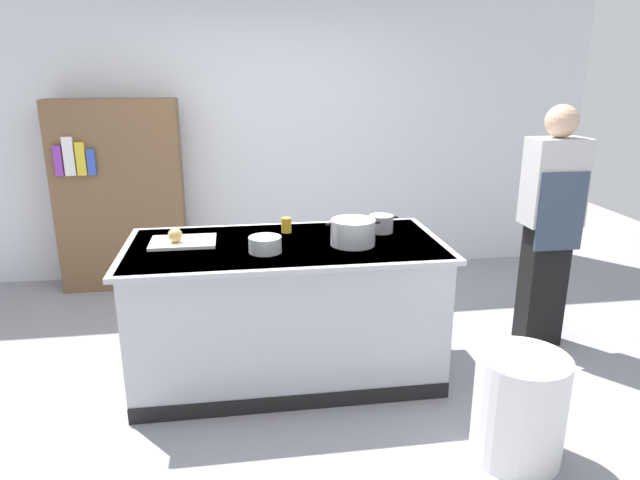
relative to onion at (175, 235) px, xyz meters
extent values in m
plane|color=gray|center=(0.67, -0.06, -0.96)|extent=(10.00, 10.00, 0.00)
cube|color=silver|center=(0.67, 2.04, 0.54)|extent=(6.40, 0.12, 3.00)
cube|color=#B7BABF|center=(0.67, -0.06, -0.51)|extent=(1.90, 0.90, 0.90)
cube|color=#B7BABF|center=(0.67, -0.06, -0.08)|extent=(1.98, 0.98, 0.03)
cube|color=black|center=(0.67, -0.51, -0.91)|extent=(1.90, 0.01, 0.10)
cube|color=silver|center=(0.04, 0.03, -0.05)|extent=(0.40, 0.28, 0.02)
sphere|color=tan|center=(0.00, 0.00, 0.00)|extent=(0.09, 0.09, 0.09)
cylinder|color=#B7BABF|center=(1.08, -0.14, 0.02)|extent=(0.27, 0.27, 0.16)
cube|color=black|center=(0.93, -0.14, 0.07)|extent=(0.04, 0.02, 0.01)
cube|color=black|center=(1.23, -0.14, 0.07)|extent=(0.04, 0.02, 0.01)
cylinder|color=#99999E|center=(1.32, 0.10, -0.01)|extent=(0.16, 0.16, 0.11)
cube|color=black|center=(1.23, 0.10, 0.03)|extent=(0.04, 0.02, 0.01)
cube|color=black|center=(1.42, 0.10, 0.03)|extent=(0.04, 0.02, 0.01)
cylinder|color=#B7BABF|center=(0.54, -0.21, -0.02)|extent=(0.20, 0.20, 0.09)
cylinder|color=yellow|center=(0.70, 0.19, -0.01)|extent=(0.07, 0.07, 0.10)
cylinder|color=white|center=(1.77, -1.08, -0.68)|extent=(0.46, 0.46, 0.57)
cube|color=black|center=(2.54, 0.12, -0.51)|extent=(0.28, 0.20, 0.90)
cube|color=silver|center=(2.54, 0.12, 0.24)|extent=(0.38, 0.24, 0.60)
sphere|color=#D3AA8C|center=(2.54, 0.12, 0.65)|extent=(0.22, 0.22, 0.22)
cube|color=#38475B|center=(2.54, -0.01, 0.06)|extent=(0.34, 0.02, 0.54)
cube|color=brown|center=(-0.65, 1.74, -0.11)|extent=(1.10, 0.28, 1.70)
cube|color=purple|center=(-1.09, 1.58, 0.24)|extent=(0.06, 0.03, 0.26)
cube|color=white|center=(-1.00, 1.58, 0.27)|extent=(0.09, 0.03, 0.33)
cube|color=yellow|center=(-0.91, 1.58, 0.25)|extent=(0.08, 0.03, 0.28)
cube|color=#3351B7|center=(-0.82, 1.58, 0.22)|extent=(0.07, 0.03, 0.22)
camera|label=1|loc=(0.39, -3.41, 0.98)|focal=31.68mm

